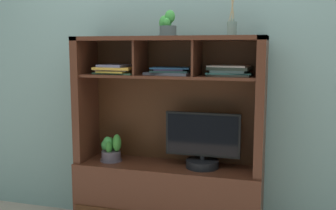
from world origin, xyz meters
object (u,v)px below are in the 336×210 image
Objects in this scene: diffuser_bottle at (232,28)px; potted_succulent at (168,26)px; media_console at (168,176)px; magazine_stack_right at (171,71)px; magazine_stack_left at (116,69)px; tv_monitor at (202,145)px; potted_fern at (112,151)px; potted_orchid at (108,149)px; magazine_stack_centre at (229,71)px.

potted_succulent is at bearing -177.60° from diffuser_bottle.
media_console is at bearing -178.77° from diffuser_bottle.
magazine_stack_right is 1.17× the size of diffuser_bottle.
diffuser_bottle is at bearing 1.69° from magazine_stack_left.
tv_monitor is 0.85m from magazine_stack_left.
potted_fern is (-0.70, -0.03, -0.09)m from tv_monitor.
potted_fern is 0.77m from magazine_stack_right.
potted_orchid is 0.52× the size of magazine_stack_right.
magazine_stack_centre is at bearing 4.31° from potted_fern.
potted_succulent is (-0.26, -0.00, 0.85)m from tv_monitor.
tv_monitor is 1.53× the size of magazine_stack_left.
potted_succulent is (-0.00, -0.01, 1.12)m from media_console.
potted_succulent reaches higher than potted_orchid.
potted_orchid is 1.12m from magazine_stack_centre.
media_console reaches higher than magazine_stack_left.
potted_orchid is 1.03× the size of potted_succulent.
media_console is 7.96× the size of potted_orchid.
magazine_stack_centre is at bearing 12.93° from tv_monitor.
magazine_stack_centre is at bearing 120.95° from diffuser_bottle.
magazine_stack_right reaches higher than potted_fern.
tv_monitor reaches higher than potted_fern.
potted_fern is 1.09m from magazine_stack_centre.
magazine_stack_right is at bearing 172.90° from tv_monitor.
media_console is 2.76× the size of tv_monitor.
magazine_stack_right is 1.97× the size of potted_succulent.
potted_fern is 0.63m from magazine_stack_left.
magazine_stack_right is 0.54m from diffuser_bottle.
potted_orchid is at bearing 177.46° from magazine_stack_left.
magazine_stack_centre is (0.84, 0.05, 0.00)m from magazine_stack_left.
potted_fern is at bearing -176.73° from potted_succulent.
diffuser_bottle reaches higher than magazine_stack_left.
potted_orchid is 0.89× the size of potted_fern.
potted_fern is 1.15× the size of potted_succulent.
potted_succulent is at bearing 3.27° from potted_fern.
tv_monitor is at bearing 2.08° from potted_fern.
diffuser_bottle is (0.86, 0.03, 0.30)m from magazine_stack_left.
media_console is at bearing 4.46° from potted_fern.
magazine_stack_right is (-0.25, 0.03, 0.53)m from tv_monitor.
tv_monitor is at bearing -167.07° from magazine_stack_centre.
potted_orchid is at bearing -177.30° from magazine_stack_centre.
magazine_stack_right is at bearing 65.15° from potted_succulent.
diffuser_bottle is (0.90, 0.04, 0.93)m from potted_fern.
diffuser_bottle reaches higher than potted_succulent.
magazine_stack_centre is 0.90× the size of magazine_stack_right.
potted_succulent is (-0.01, -0.03, 0.33)m from magazine_stack_right.
potted_succulent is at bearing -114.85° from magazine_stack_right.
diffuser_bottle is at bearing 2.40° from potted_succulent.
diffuser_bottle reaches higher than tv_monitor.
magazine_stack_left is at bearing -177.79° from media_console.
potted_succulent is at bearing -174.66° from magazine_stack_centre.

